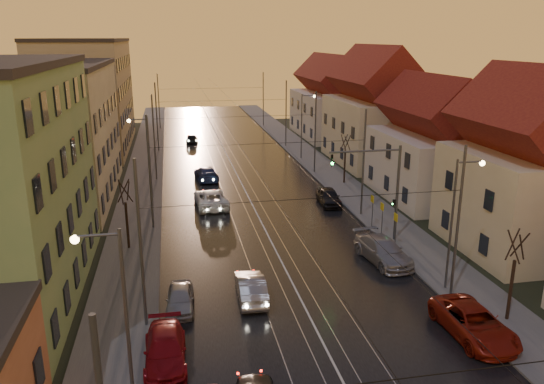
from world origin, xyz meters
TOP-DOWN VIEW (x-y plane):
  - road at (0.00, 40.00)m, footprint 16.00×120.00m
  - sidewalk_left at (-10.00, 40.00)m, footprint 4.00×120.00m
  - sidewalk_right at (10.00, 40.00)m, footprint 4.00×120.00m
  - tram_rail_0 at (-2.20, 40.00)m, footprint 0.06×120.00m
  - tram_rail_1 at (-0.77, 40.00)m, footprint 0.06×120.00m
  - tram_rail_2 at (0.77, 40.00)m, footprint 0.06×120.00m
  - tram_rail_3 at (2.20, 40.00)m, footprint 0.06×120.00m
  - apartment_left_2 at (-17.50, 34.00)m, footprint 10.00×20.00m
  - apartment_left_3 at (-17.50, 58.00)m, footprint 10.00×24.00m
  - house_right_1 at (17.00, 15.00)m, footprint 8.67×10.20m
  - house_right_2 at (17.00, 28.00)m, footprint 9.18×12.24m
  - house_right_3 at (17.00, 43.00)m, footprint 9.18×14.28m
  - house_right_4 at (17.00, 61.00)m, footprint 9.18×16.32m
  - catenary_pole_l_1 at (-8.60, 9.00)m, footprint 0.16×0.16m
  - catenary_pole_r_1 at (8.60, 9.00)m, footprint 0.16×0.16m
  - catenary_pole_l_2 at (-8.60, 24.00)m, footprint 0.16×0.16m
  - catenary_pole_r_2 at (8.60, 24.00)m, footprint 0.16×0.16m
  - catenary_pole_l_3 at (-8.60, 39.00)m, footprint 0.16×0.16m
  - catenary_pole_r_3 at (8.60, 39.00)m, footprint 0.16×0.16m
  - catenary_pole_l_4 at (-8.60, 54.00)m, footprint 0.16×0.16m
  - catenary_pole_r_4 at (8.60, 54.00)m, footprint 0.16×0.16m
  - catenary_pole_l_5 at (-8.60, 72.00)m, footprint 0.16×0.16m
  - catenary_pole_r_5 at (8.60, 72.00)m, footprint 0.16×0.16m
  - street_lamp_0 at (-9.10, 2.00)m, footprint 1.75×0.32m
  - street_lamp_1 at (9.10, 10.00)m, footprint 1.75×0.32m
  - street_lamp_2 at (-9.10, 30.00)m, footprint 1.75×0.32m
  - street_lamp_3 at (9.10, 46.00)m, footprint 1.75×0.32m
  - traffic_light_mast at (7.99, 18.00)m, footprint 5.30×0.32m
  - bare_tree_0 at (-10.20, 20.00)m, footprint 1.09×1.09m
  - bare_tree_1 at (10.20, 6.00)m, footprint 1.09×1.09m
  - bare_tree_2 at (10.40, 34.00)m, footprint 1.09×1.09m
  - driving_car_1 at (-2.79, 11.05)m, footprint 1.65×4.46m
  - driving_car_2 at (-3.67, 28.77)m, footprint 2.94×5.82m
  - driving_car_3 at (-3.44, 38.13)m, footprint 2.55×5.24m
  - driving_car_4 at (-4.01, 59.26)m, footprint 1.99×3.97m
  - parked_left_2 at (-7.60, 5.58)m, footprint 1.91×4.69m
  - parked_left_3 at (-6.81, 10.60)m, footprint 1.72×3.81m
  - parked_right_0 at (7.60, 4.97)m, footprint 2.64×5.50m
  - parked_right_1 at (6.71, 14.62)m, footprint 2.91×5.69m
  - parked_right_2 at (6.80, 27.51)m, footprint 2.01×4.44m

SIDE VIEW (x-z plane):
  - road at x=0.00m, z-range 0.00..0.04m
  - tram_rail_0 at x=-2.20m, z-range 0.04..0.07m
  - tram_rail_1 at x=-0.77m, z-range 0.04..0.07m
  - tram_rail_2 at x=0.77m, z-range 0.04..0.07m
  - tram_rail_3 at x=2.20m, z-range 0.04..0.07m
  - sidewalk_left at x=-10.00m, z-range 0.00..0.15m
  - sidewalk_right at x=10.00m, z-range 0.00..0.15m
  - parked_left_3 at x=-6.81m, z-range 0.00..1.27m
  - driving_car_4 at x=-4.01m, z-range 0.00..1.30m
  - parked_left_2 at x=-7.60m, z-range 0.00..1.36m
  - driving_car_1 at x=-2.79m, z-range 0.00..1.46m
  - driving_car_3 at x=-3.44m, z-range 0.00..1.47m
  - parked_right_2 at x=6.80m, z-range 0.00..1.48m
  - parked_right_0 at x=7.60m, z-range 0.00..1.51m
  - driving_car_2 at x=-3.67m, z-range 0.00..1.58m
  - parked_right_1 at x=6.71m, z-range 0.00..1.58m
  - bare_tree_0 at x=-10.20m, z-range -0.07..5.04m
  - bare_tree_1 at x=10.20m, z-range -0.07..5.04m
  - bare_tree_2 at x=10.40m, z-range -0.07..5.04m
  - catenary_pole_l_1 at x=-8.60m, z-range 0.00..9.00m
  - catenary_pole_r_1 at x=8.60m, z-range 0.00..9.00m
  - catenary_pole_l_2 at x=-8.60m, z-range 0.00..9.00m
  - catenary_pole_r_2 at x=8.60m, z-range 0.00..9.00m
  - catenary_pole_l_3 at x=-8.60m, z-range 0.00..9.00m
  - catenary_pole_r_3 at x=8.60m, z-range 0.00..9.00m
  - catenary_pole_l_4 at x=-8.60m, z-range 0.00..9.00m
  - catenary_pole_r_4 at x=8.60m, z-range 0.00..9.00m
  - catenary_pole_l_5 at x=-8.60m, z-range 0.00..9.00m
  - catenary_pole_r_5 at x=8.60m, z-range 0.00..9.00m
  - traffic_light_mast at x=7.99m, z-range 1.00..8.20m
  - house_right_2 at x=17.00m, z-range 0.04..9.24m
  - street_lamp_0 at x=-9.10m, z-range 0.89..8.89m
  - street_lamp_1 at x=9.10m, z-range 0.89..8.89m
  - street_lamp_2 at x=-9.10m, z-range 0.89..8.89m
  - street_lamp_3 at x=9.10m, z-range 0.89..8.89m
  - house_right_4 at x=17.00m, z-range 0.05..10.05m
  - house_right_1 at x=17.00m, z-range 0.05..10.85m
  - house_right_3 at x=17.00m, z-range 0.05..11.55m
  - apartment_left_2 at x=-17.50m, z-range 0.00..12.00m
  - apartment_left_3 at x=-17.50m, z-range 0.00..14.00m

